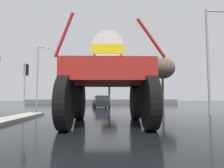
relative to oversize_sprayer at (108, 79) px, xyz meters
name	(u,v)px	position (x,y,z in m)	size (l,w,h in m)	color
ground_plane	(100,109)	(-0.61, 11.99, -2.12)	(120.00, 120.00, 0.00)	black
median_island	(2,121)	(-5.21, 0.65, -2.05)	(1.22, 9.08, 0.15)	#9E9B93
oversize_sprayer	(108,79)	(0.00, 0.00, 0.00)	(4.25, 5.82, 4.47)	black
sedan_ahead	(101,102)	(-0.64, 15.24, -1.41)	(2.34, 4.30, 1.52)	black
traffic_signal_near_left	(26,77)	(-6.11, 5.37, 0.70)	(0.24, 0.54, 3.87)	gray
traffic_signal_near_right	(151,81)	(3.43, 5.38, 0.37)	(0.24, 0.54, 3.42)	gray
streetlight_near_right	(210,55)	(8.07, 5.18, 2.48)	(2.17, 0.24, 8.24)	gray
streetlight_far_left	(38,73)	(-9.31, 17.02, 2.51)	(1.72, 0.24, 8.41)	gray
bare_tree_right	(162,69)	(9.00, 20.13, 3.76)	(3.90, 3.90, 7.58)	#473828
bare_tree_far_center	(109,80)	(0.68, 25.10, 2.38)	(3.04, 3.04, 5.84)	#473828
roadside_barrier	(102,102)	(-0.61, 30.32, -1.67)	(31.82, 0.24, 0.90)	#59595B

